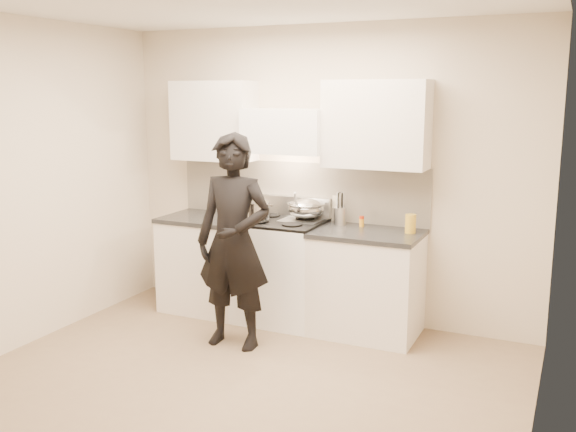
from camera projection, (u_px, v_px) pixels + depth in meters
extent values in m
plane|color=#836D51|center=(234.00, 387.00, 4.63)|extent=(4.00, 4.00, 0.00)
cube|color=beige|center=(325.00, 174.00, 5.93)|extent=(4.00, 0.04, 2.70)
cube|color=beige|center=(34.00, 265.00, 2.81)|extent=(4.00, 0.04, 2.70)
cube|color=beige|center=(16.00, 186.00, 5.19)|extent=(0.04, 3.50, 2.70)
cube|color=beige|center=(546.00, 229.00, 3.55)|extent=(0.04, 3.50, 2.70)
cube|color=#F1E2C9|center=(300.00, 190.00, 6.06)|extent=(2.50, 0.02, 0.53)
cube|color=silver|center=(293.00, 207.00, 6.07)|extent=(0.76, 0.08, 0.20)
cube|color=white|center=(286.00, 131.00, 5.80)|extent=(0.76, 0.40, 0.40)
cylinder|color=#AFAFAF|center=(278.00, 153.00, 5.67)|extent=(0.66, 0.02, 0.02)
cube|color=white|center=(376.00, 124.00, 5.48)|extent=(0.90, 0.33, 0.75)
cube|color=white|center=(214.00, 121.00, 6.14)|extent=(0.80, 0.33, 0.75)
cube|color=beige|center=(337.00, 202.00, 5.91)|extent=(0.08, 0.01, 0.12)
cube|color=white|center=(281.00, 272.00, 5.93)|extent=(0.76, 0.65, 0.92)
cube|color=black|center=(281.00, 222.00, 5.84)|extent=(0.76, 0.65, 0.02)
cube|color=silver|center=(302.00, 220.00, 5.88)|extent=(0.36, 0.34, 0.01)
cylinder|color=#AFAFAF|center=(266.00, 245.00, 5.61)|extent=(0.62, 0.02, 0.02)
cylinder|color=black|center=(256.00, 221.00, 5.78)|extent=(0.18, 0.18, 0.01)
cylinder|color=black|center=(292.00, 225.00, 5.63)|extent=(0.18, 0.18, 0.01)
cylinder|color=black|center=(270.00, 215.00, 6.05)|extent=(0.18, 0.18, 0.01)
cylinder|color=black|center=(305.00, 219.00, 5.90)|extent=(0.18, 0.18, 0.01)
cube|color=white|center=(367.00, 285.00, 5.60)|extent=(0.90, 0.65, 0.88)
cube|color=black|center=(368.00, 234.00, 5.51)|extent=(0.92, 0.67, 0.04)
cube|color=white|center=(209.00, 265.00, 6.26)|extent=(0.80, 0.65, 0.88)
cube|color=black|center=(208.00, 218.00, 6.17)|extent=(0.82, 0.67, 0.04)
ellipsoid|color=#AFAFAF|center=(306.00, 209.00, 5.85)|extent=(0.33, 0.33, 0.18)
torus|color=#AFAFAF|center=(306.00, 204.00, 5.84)|extent=(0.35, 0.35, 0.02)
ellipsoid|color=beige|center=(306.00, 210.00, 5.85)|extent=(0.19, 0.19, 0.09)
cylinder|color=silver|center=(295.00, 200.00, 5.73)|extent=(0.11, 0.24, 0.18)
cylinder|color=#AFAFAF|center=(256.00, 211.00, 5.78)|extent=(0.26, 0.26, 0.17)
cube|color=#AFAFAF|center=(241.00, 203.00, 5.83)|extent=(0.05, 0.03, 0.01)
cube|color=#AFAFAF|center=(270.00, 205.00, 5.70)|extent=(0.05, 0.03, 0.01)
cylinder|color=silver|center=(340.00, 216.00, 5.78)|extent=(0.11, 0.11, 0.16)
cylinder|color=black|center=(342.00, 208.00, 5.74)|extent=(0.01, 0.01, 0.27)
cylinder|color=silver|center=(343.00, 208.00, 5.76)|extent=(0.01, 0.01, 0.27)
cylinder|color=silver|center=(342.00, 207.00, 5.78)|extent=(0.01, 0.01, 0.27)
cylinder|color=black|center=(340.00, 207.00, 5.79)|extent=(0.01, 0.01, 0.27)
cylinder|color=silver|center=(338.00, 207.00, 5.78)|extent=(0.01, 0.01, 0.27)
cylinder|color=silver|center=(337.00, 208.00, 5.76)|extent=(0.01, 0.01, 0.27)
cylinder|color=black|center=(338.00, 208.00, 5.74)|extent=(0.01, 0.01, 0.27)
cylinder|color=silver|center=(340.00, 208.00, 5.74)|extent=(0.01, 0.01, 0.27)
cylinder|color=orange|center=(362.00, 223.00, 5.70)|extent=(0.04, 0.04, 0.07)
cylinder|color=red|center=(362.00, 217.00, 5.69)|extent=(0.04, 0.04, 0.02)
cylinder|color=gold|center=(411.00, 224.00, 5.43)|extent=(0.09, 0.09, 0.16)
imported|color=black|center=(234.00, 242.00, 5.25)|extent=(0.67, 0.45, 1.78)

